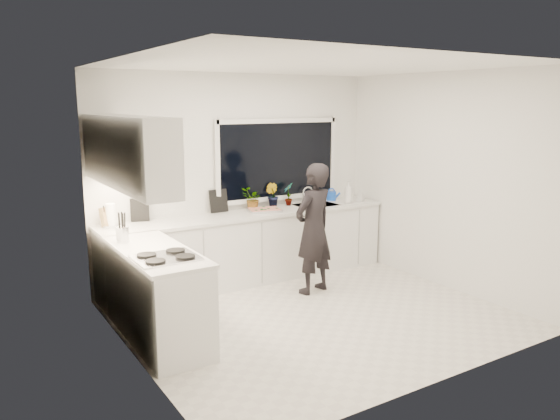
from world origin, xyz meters
TOP-DOWN VIEW (x-y plane):
  - floor at (0.00, 0.00)m, footprint 4.00×3.50m
  - wall_back at (0.00, 1.76)m, footprint 4.00×0.02m
  - wall_left at (-2.01, 0.00)m, footprint 0.02×3.50m
  - wall_right at (2.01, 0.00)m, footprint 0.02×3.50m
  - ceiling at (0.00, 0.00)m, footprint 4.00×3.50m
  - window at (0.60, 1.73)m, footprint 1.80×0.02m
  - base_cabinets_back at (0.00, 1.45)m, footprint 3.92×0.58m
  - base_cabinets_left at (-1.67, 0.35)m, footprint 0.58×1.60m
  - countertop_back at (0.00, 1.44)m, footprint 3.94×0.62m
  - countertop_left at (-1.67, 0.35)m, footprint 0.62×1.60m
  - upper_cabinets at (-1.79, 0.70)m, footprint 0.34×2.10m
  - sink at (1.05, 1.45)m, footprint 0.58×0.42m
  - faucet at (1.05, 1.65)m, footprint 0.03×0.03m
  - stovetop at (-1.69, -0.00)m, footprint 0.56×0.48m
  - person at (0.44, 0.65)m, footprint 0.66×0.52m
  - pizza_tray at (0.20, 1.42)m, footprint 0.49×0.41m
  - pizza at (0.20, 1.42)m, footprint 0.45×0.37m
  - watering_can at (1.44, 1.61)m, footprint 0.16×0.16m
  - paper_towel_roll at (-1.76, 1.55)m, footprint 0.13×0.13m
  - knife_block at (-1.79, 1.59)m, footprint 0.15×0.12m
  - utensil_crock at (-1.85, 0.80)m, footprint 0.15×0.15m
  - picture_frame_large at (-1.38, 1.69)m, footprint 0.22×0.09m
  - picture_frame_small at (-0.34, 1.69)m, footprint 0.25×0.03m
  - herb_plants at (0.31, 1.61)m, footprint 0.80×0.24m
  - soap_bottles at (1.55, 1.30)m, footprint 0.35×0.14m

SIDE VIEW (x-z plane):
  - floor at x=0.00m, z-range -0.02..0.00m
  - base_cabinets_back at x=0.00m, z-range 0.00..0.88m
  - base_cabinets_left at x=-1.67m, z-range 0.00..0.88m
  - person at x=0.44m, z-range 0.00..1.61m
  - sink at x=1.05m, z-range 0.80..0.94m
  - countertop_back at x=0.00m, z-range 0.88..0.92m
  - countertop_left at x=-1.67m, z-range 0.88..0.92m
  - stovetop at x=-1.69m, z-range 0.92..0.95m
  - pizza_tray at x=0.20m, z-range 0.92..0.95m
  - pizza at x=0.20m, z-range 0.95..0.96m
  - watering_can at x=1.44m, z-range 0.92..1.05m
  - utensil_crock at x=-1.85m, z-range 0.92..1.08m
  - faucet at x=1.05m, z-range 0.92..1.14m
  - knife_block at x=-1.79m, z-range 0.92..1.14m
  - paper_towel_roll at x=-1.76m, z-range 0.92..1.18m
  - picture_frame_large at x=-1.38m, z-range 0.92..1.20m
  - picture_frame_small at x=-0.34m, z-range 0.92..1.22m
  - soap_bottles at x=1.55m, z-range 0.91..1.23m
  - herb_plants at x=0.31m, z-range 0.91..1.24m
  - wall_back at x=0.00m, z-range 0.00..2.70m
  - wall_left at x=-2.01m, z-range 0.00..2.70m
  - wall_right at x=2.01m, z-range 0.00..2.70m
  - window at x=0.60m, z-range 1.05..2.05m
  - upper_cabinets at x=-1.79m, z-range 1.50..2.20m
  - ceiling at x=0.00m, z-range 2.70..2.72m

